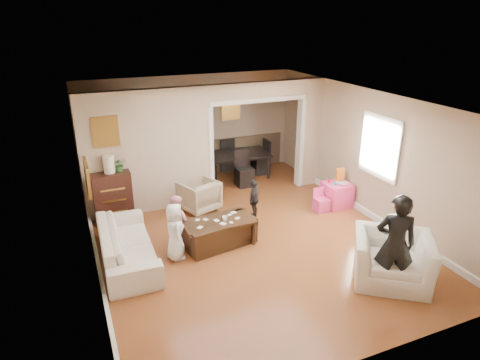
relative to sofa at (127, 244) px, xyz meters
name	(u,v)px	position (x,y,z in m)	size (l,w,h in m)	color
floor	(244,234)	(2.22, 0.08, -0.32)	(7.00, 7.00, 0.00)	#955026
partition_left	(149,152)	(0.84, 1.88, 0.98)	(2.75, 0.18, 2.60)	tan
partition_right	(309,133)	(4.69, 1.88, 0.98)	(0.55, 0.18, 2.60)	tan
partition_header	(258,90)	(3.32, 1.88, 2.11)	(2.22, 0.18, 0.35)	tan
window_pane	(380,147)	(4.95, -0.32, 1.23)	(0.03, 0.95, 1.10)	white
framed_art_partition	(105,132)	(0.02, 1.78, 1.53)	(0.45, 0.03, 0.55)	brown
framed_art_sofa_wall	(87,177)	(-0.49, -0.52, 1.48)	(0.03, 0.55, 0.40)	brown
framed_art_alcove	(230,108)	(3.32, 3.52, 1.38)	(0.45, 0.03, 0.55)	brown
sofa	(127,244)	(0.00, 0.00, 0.00)	(2.17, 0.85, 0.63)	white
armchair_back	(199,196)	(1.75, 1.45, 0.02)	(0.72, 0.74, 0.68)	tan
armchair_front	(392,259)	(3.77, -2.21, 0.06)	(1.17, 1.03, 0.76)	white
dresser	(113,197)	(0.00, 1.68, 0.20)	(0.76, 0.43, 1.04)	#371710
table_lamp	(109,164)	(0.00, 1.68, 0.90)	(0.22, 0.22, 0.36)	#F8E7CA
potted_plant	(119,165)	(0.20, 1.68, 0.86)	(0.25, 0.22, 0.28)	#376B2F
coffee_table	(219,232)	(1.64, -0.10, -0.07)	(1.29, 0.65, 0.48)	#352111
coffee_cup	(225,219)	(1.74, -0.15, 0.21)	(0.10, 0.10, 0.09)	white
play_table	(337,195)	(4.61, 0.48, -0.05)	(0.55, 0.55, 0.53)	#FF438A
cereal_box	(340,175)	(4.73, 0.58, 0.36)	(0.20, 0.07, 0.30)	gold
cyan_cup	(335,183)	(4.51, 0.43, 0.25)	(0.08, 0.08, 0.08)	#2AA6D2
toy_block	(330,181)	(4.49, 0.60, 0.24)	(0.08, 0.06, 0.05)	red
play_bowl	(343,184)	(4.66, 0.36, 0.24)	(0.20, 0.20, 0.05)	beige
dining_table	(234,166)	(3.20, 3.00, 0.00)	(1.78, 1.00, 0.63)	black
adult_person	(395,244)	(3.57, -2.41, 0.48)	(0.58, 0.38, 1.60)	black
child_kneel_a	(175,232)	(0.79, -0.25, 0.19)	(0.50, 0.33, 1.02)	white
child_kneel_b	(177,220)	(0.94, 0.20, 0.17)	(0.47, 0.37, 0.97)	pink
child_toddler	(254,199)	(2.69, 0.65, 0.11)	(0.50, 0.21, 0.86)	black
craft_papers	(219,220)	(1.65, -0.08, 0.17)	(0.89, 0.47, 0.00)	white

